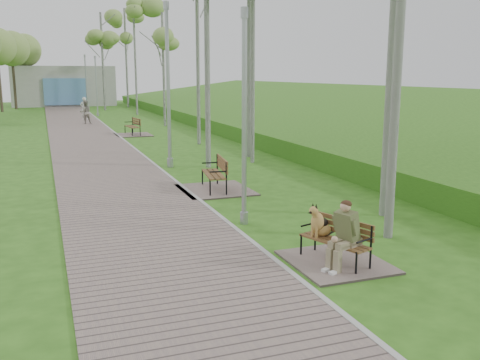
# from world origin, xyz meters

# --- Properties ---
(ground) EXTENTS (120.00, 120.00, 0.00)m
(ground) POSITION_xyz_m (0.00, 0.00, 0.00)
(ground) COLOR #2D5917
(ground) RESTS_ON ground
(walkway) EXTENTS (3.50, 67.00, 0.04)m
(walkway) POSITION_xyz_m (-1.75, 21.50, 0.02)
(walkway) COLOR #73615D
(walkway) RESTS_ON ground
(kerb) EXTENTS (0.10, 67.00, 0.05)m
(kerb) POSITION_xyz_m (0.00, 21.50, 0.03)
(kerb) COLOR #999993
(kerb) RESTS_ON ground
(embankment) EXTENTS (14.00, 70.00, 1.60)m
(embankment) POSITION_xyz_m (12.00, 20.00, 0.00)
(embankment) COLOR #468824
(embankment) RESTS_ON ground
(building_north) EXTENTS (10.00, 5.20, 4.00)m
(building_north) POSITION_xyz_m (-1.50, 50.97, 1.99)
(building_north) COLOR #9E9E99
(building_north) RESTS_ON ground
(bench_main) EXTENTS (1.61, 1.79, 1.40)m
(bench_main) POSITION_xyz_m (0.90, 0.05, 0.39)
(bench_main) COLOR #73615D
(bench_main) RESTS_ON ground
(bench_second) EXTENTS (1.92, 2.14, 1.18)m
(bench_second) POSITION_xyz_m (0.74, 6.49, 0.22)
(bench_second) COLOR #73615D
(bench_second) RESTS_ON ground
(bench_third) EXTENTS (1.86, 2.06, 1.14)m
(bench_third) POSITION_xyz_m (0.78, 21.27, 0.21)
(bench_third) COLOR #73615D
(bench_third) RESTS_ON ground
(lamp_post_near) EXTENTS (0.18, 0.18, 4.63)m
(lamp_post_near) POSITION_xyz_m (0.34, 3.00, 2.16)
(lamp_post_near) COLOR #9B9DA2
(lamp_post_near) RESTS_ON ground
(lamp_post_second) EXTENTS (0.22, 0.22, 5.67)m
(lamp_post_second) POSITION_xyz_m (0.44, 10.74, 2.65)
(lamp_post_second) COLOR #9B9DA2
(lamp_post_second) RESTS_ON ground
(lamp_post_third) EXTENTS (0.18, 0.18, 4.58)m
(lamp_post_third) POSITION_xyz_m (0.32, 35.37, 2.14)
(lamp_post_third) COLOR #9B9DA2
(lamp_post_third) RESTS_ON ground
(lamp_post_far) EXTENTS (0.20, 0.20, 5.05)m
(lamp_post_far) POSITION_xyz_m (0.44, 46.84, 2.36)
(lamp_post_far) COLOR #9B9DA2
(lamp_post_far) RESTS_ON ground
(pedestrian_near) EXTENTS (0.68, 0.53, 1.64)m
(pedestrian_near) POSITION_xyz_m (-0.90, 31.87, 0.82)
(pedestrian_near) COLOR silver
(pedestrian_near) RESTS_ON ground
(pedestrian_far) EXTENTS (0.80, 0.65, 1.55)m
(pedestrian_far) POSITION_xyz_m (-1.08, 28.78, 0.78)
(pedestrian_far) COLOR gray
(pedestrian_far) RESTS_ON ground
(birch_far_b) EXTENTS (2.38, 2.38, 7.21)m
(birch_far_b) POSITION_xyz_m (3.52, 25.70, 5.66)
(birch_far_b) COLOR silver
(birch_far_b) RESTS_ON ground
(birch_distant_a) EXTENTS (2.60, 2.60, 8.85)m
(birch_distant_a) POSITION_xyz_m (1.59, 41.92, 6.95)
(birch_distant_a) COLOR silver
(birch_distant_a) RESTS_ON ground
(birch_distant_b) EXTENTS (2.67, 2.67, 9.76)m
(birch_distant_b) POSITION_xyz_m (4.25, 45.86, 7.66)
(birch_distant_b) COLOR silver
(birch_distant_b) RESTS_ON ground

